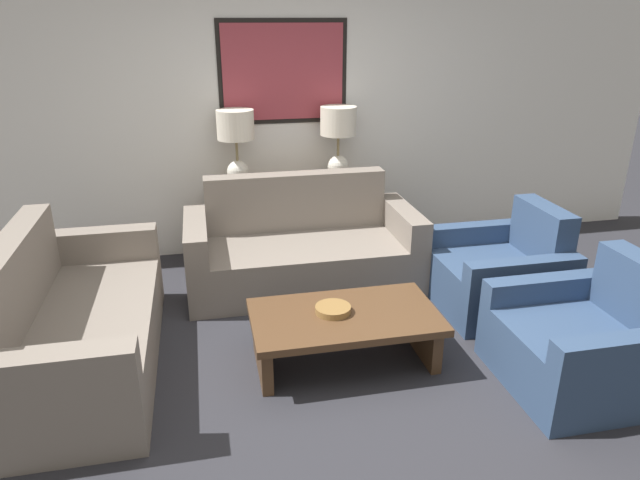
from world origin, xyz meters
TOP-DOWN VIEW (x-y plane):
  - ground_plane at (0.00, 0.00)m, footprint 20.00×20.00m
  - back_wall at (0.00, 2.39)m, footprint 7.69×0.12m
  - console_table at (0.00, 2.12)m, footprint 1.44×0.37m
  - table_lamp_left at (-0.47, 2.12)m, footprint 0.33×0.33m
  - table_lamp_right at (0.47, 2.12)m, footprint 0.33×0.33m
  - couch_by_back_wall at (0.00, 1.46)m, footprint 1.94×0.89m
  - couch_by_side at (-1.68, 0.51)m, footprint 0.89×1.94m
  - coffee_table at (0.05, 0.20)m, footprint 1.23×0.70m
  - decorative_bowl at (-0.02, 0.23)m, footprint 0.24×0.24m
  - armchair_near_back_wall at (1.46, 0.73)m, footprint 0.90×0.91m
  - armchair_near_camera at (1.46, -0.33)m, footprint 0.90×0.91m

SIDE VIEW (x-z plane):
  - ground_plane at x=0.00m, z-range 0.00..0.00m
  - coffee_table at x=0.05m, z-range 0.09..0.45m
  - armchair_near_back_wall at x=1.46m, z-range -0.14..0.68m
  - armchair_near_camera at x=1.46m, z-range -0.14..0.68m
  - couch_by_back_wall at x=0.00m, z-range -0.15..0.75m
  - couch_by_side at x=-1.68m, z-range -0.15..0.75m
  - console_table at x=0.00m, z-range 0.00..0.73m
  - decorative_bowl at x=-0.02m, z-range 0.36..0.41m
  - table_lamp_left at x=-0.47m, z-range 0.83..1.52m
  - table_lamp_right at x=0.47m, z-range 0.83..1.52m
  - back_wall at x=0.00m, z-range 0.01..2.66m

